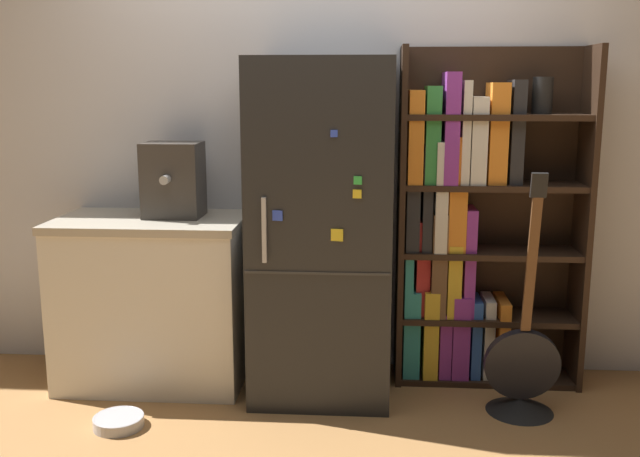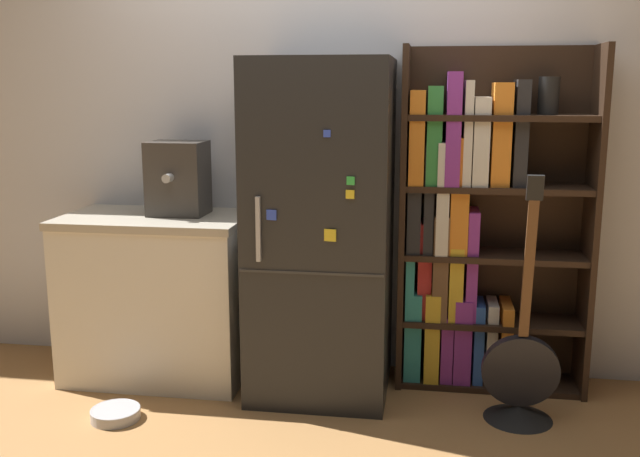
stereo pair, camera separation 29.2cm
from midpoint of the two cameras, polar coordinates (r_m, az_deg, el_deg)
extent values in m
plane|color=#A87542|center=(3.70, -2.29, -13.31)|extent=(16.00, 16.00, 0.00)
cube|color=silver|center=(3.84, -1.66, 7.74)|extent=(8.00, 0.05, 2.60)
cube|color=black|center=(3.55, -2.19, -0.12)|extent=(0.68, 0.66, 1.67)
cube|color=#333333|center=(3.26, -2.80, -3.63)|extent=(0.67, 0.01, 0.01)
cube|color=#B2B2B7|center=(3.24, -7.07, -0.16)|extent=(0.02, 0.02, 0.30)
cube|color=yellow|center=(3.20, -1.23, -0.55)|extent=(0.06, 0.02, 0.06)
cube|color=blue|center=(3.22, -6.01, 1.01)|extent=(0.05, 0.01, 0.05)
cube|color=yellow|center=(3.16, 0.36, 2.76)|extent=(0.04, 0.01, 0.04)
cube|color=blue|center=(3.14, -1.55, 7.60)|extent=(0.03, 0.01, 0.03)
cube|color=green|center=(3.15, 0.40, 3.86)|extent=(0.04, 0.01, 0.04)
cube|color=black|center=(3.69, 4.24, 0.82)|extent=(0.03, 0.31, 1.74)
cube|color=black|center=(3.81, 18.23, 0.60)|extent=(0.03, 0.31, 1.74)
cube|color=black|center=(3.86, 11.09, 1.10)|extent=(0.95, 0.03, 1.74)
cube|color=black|center=(3.97, 10.86, -11.49)|extent=(0.89, 0.28, 0.03)
cube|color=black|center=(3.85, 11.04, -6.93)|extent=(0.89, 0.28, 0.03)
cube|color=black|center=(3.76, 11.24, -1.89)|extent=(0.89, 0.28, 0.03)
cube|color=black|center=(3.70, 11.45, 3.36)|extent=(0.89, 0.28, 0.03)
cube|color=black|center=(3.66, 11.66, 8.75)|extent=(0.89, 0.28, 0.03)
cube|color=teal|center=(3.85, 5.12, -8.08)|extent=(0.09, 0.25, 0.46)
cube|color=gold|center=(3.85, 6.61, -8.07)|extent=(0.08, 0.26, 0.47)
cube|color=purple|center=(3.87, 7.74, -8.94)|extent=(0.06, 0.23, 0.35)
cube|color=purple|center=(3.87, 8.93, -8.25)|extent=(0.09, 0.25, 0.44)
cube|color=#2D59B2|center=(3.88, 10.13, -8.46)|extent=(0.05, 0.22, 0.42)
cube|color=silver|center=(3.89, 11.10, -8.41)|extent=(0.05, 0.21, 0.42)
cube|color=orange|center=(3.89, 12.14, -8.44)|extent=(0.05, 0.27, 0.42)
cube|color=teal|center=(3.75, 4.90, -3.05)|extent=(0.04, 0.25, 0.50)
cube|color=red|center=(3.76, 6.00, -3.03)|extent=(0.07, 0.21, 0.50)
cube|color=brown|center=(3.74, 7.22, -2.78)|extent=(0.08, 0.24, 0.54)
cube|color=gold|center=(3.77, 8.40, -3.94)|extent=(0.07, 0.24, 0.38)
cube|color=purple|center=(3.76, 9.60, -2.62)|extent=(0.05, 0.22, 0.57)
cube|color=#262628|center=(3.67, 5.16, 1.73)|extent=(0.07, 0.23, 0.44)
cube|color=#262628|center=(3.69, 6.29, 2.54)|extent=(0.05, 0.26, 0.54)
cube|color=silver|center=(3.67, 7.35, 2.62)|extent=(0.06, 0.25, 0.56)
cube|color=orange|center=(3.68, 8.64, 2.79)|extent=(0.09, 0.23, 0.58)
cube|color=orange|center=(3.63, 5.33, 7.32)|extent=(0.07, 0.25, 0.46)
cube|color=#338C3F|center=(3.63, 6.67, 7.45)|extent=(0.07, 0.22, 0.48)
cube|color=purple|center=(3.64, 8.10, 7.95)|extent=(0.07, 0.26, 0.55)
cube|color=silver|center=(3.65, 9.21, 7.61)|extent=(0.04, 0.23, 0.51)
cube|color=silver|center=(3.67, 10.18, 6.97)|extent=(0.08, 0.26, 0.43)
cube|color=orange|center=(3.67, 11.71, 7.46)|extent=(0.09, 0.22, 0.50)
cube|color=#262628|center=(3.69, 13.13, 7.52)|extent=(0.06, 0.21, 0.51)
cylinder|color=black|center=(3.70, 15.21, 10.24)|extent=(0.10, 0.10, 0.18)
cube|color=silver|center=(3.89, -15.25, -5.85)|extent=(0.94, 0.58, 0.84)
cube|color=#B2A893|center=(3.78, -15.59, 0.51)|extent=(0.96, 0.60, 0.04)
cube|color=#38332D|center=(3.76, -13.84, 3.79)|extent=(0.29, 0.23, 0.38)
cylinder|color=#A5A39E|center=(3.62, -14.56, 3.78)|extent=(0.04, 0.06, 0.04)
cone|color=black|center=(3.62, 13.42, -13.63)|extent=(0.32, 0.32, 0.06)
cylinder|color=black|center=(3.54, 13.58, -10.57)|extent=(0.36, 0.09, 0.36)
cube|color=brown|center=(3.32, 14.17, -2.93)|extent=(0.04, 0.11, 0.65)
cube|color=black|center=(3.20, 14.65, 3.35)|extent=(0.07, 0.04, 0.11)
cylinder|color=#B7B7BC|center=(3.55, -18.17, -14.52)|extent=(0.23, 0.23, 0.05)
torus|color=#B7B7BC|center=(3.54, -18.20, -14.22)|extent=(0.23, 0.23, 0.01)
camera|label=1|loc=(0.15, -92.33, -0.47)|focal=40.00mm
camera|label=2|loc=(0.15, 87.67, 0.47)|focal=40.00mm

